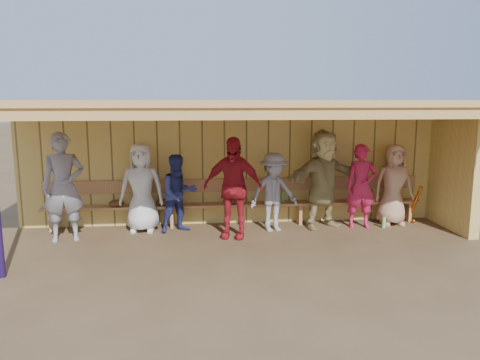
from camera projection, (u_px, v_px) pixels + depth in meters
name	position (u px, v px, depth m)	size (l,w,h in m)	color
ground	(242.00, 241.00, 8.43)	(90.00, 90.00, 0.00)	brown
player_a	(64.00, 187.00, 8.29)	(0.71, 0.47, 1.96)	gray
player_b	(142.00, 188.00, 8.90)	(0.84, 0.54, 1.71)	silver
player_c	(179.00, 193.00, 8.90)	(0.72, 0.56, 1.49)	navy
player_d	(233.00, 188.00, 8.50)	(1.09, 0.45, 1.86)	#AF1C26
player_e	(274.00, 192.00, 8.94)	(0.98, 0.56, 1.52)	#92939A
player_f	(323.00, 179.00, 9.15)	(1.81, 0.58, 1.95)	tan
player_g	(361.00, 186.00, 9.17)	(0.60, 0.40, 1.66)	#C01E48
player_h	(393.00, 185.00, 9.40)	(0.80, 0.52, 1.64)	tan
dugout_structure	(259.00, 143.00, 8.85)	(8.80, 3.20, 2.50)	#DFC05F
bench	(236.00, 199.00, 9.44)	(7.60, 0.34, 0.93)	tan
dugout_equipment	(214.00, 203.00, 9.27)	(6.22, 0.62, 0.80)	orange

